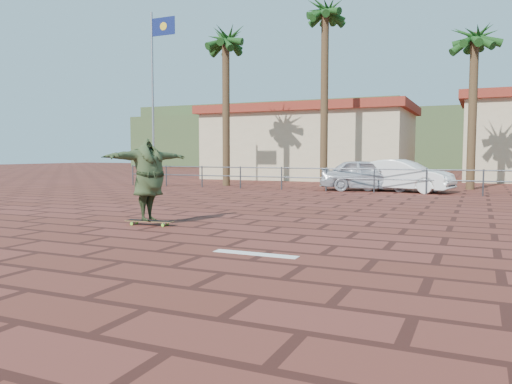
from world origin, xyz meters
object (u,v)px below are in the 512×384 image
longboard (149,221)px  car_white (402,176)px  skateboarder (149,180)px  car_silver (367,175)px

longboard → car_white: car_white is taller
skateboarder → car_white: size_ratio=0.55×
longboard → car_white: size_ratio=0.28×
longboard → car_silver: bearing=71.8°
longboard → skateboarder: bearing=165.0°
longboard → car_silver: (2.23, 12.29, 0.59)m
car_silver → car_white: size_ratio=0.98×
car_white → skateboarder: bearing=176.3°
skateboarder → car_silver: 12.49m
longboard → car_silver: car_silver is taller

